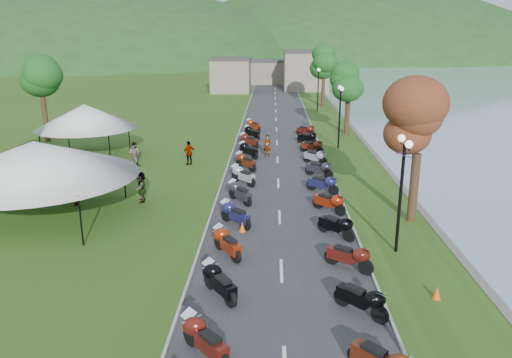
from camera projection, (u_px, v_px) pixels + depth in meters
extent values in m
cube|color=#363638|center=(277.00, 143.00, 42.91)|extent=(7.00, 120.00, 0.02)
cube|color=gray|center=(263.00, 72.00, 85.40)|extent=(18.00, 16.00, 5.00)
imported|color=slate|center=(111.00, 183.00, 31.41)|extent=(0.64, 0.71, 1.58)
imported|color=slate|center=(135.00, 165.00, 35.65)|extent=(0.92, 0.64, 1.73)
imported|color=slate|center=(76.00, 205.00, 27.52)|extent=(1.08, 1.14, 1.72)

